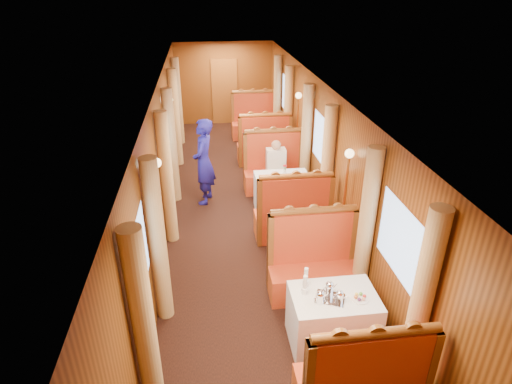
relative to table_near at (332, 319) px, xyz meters
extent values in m
cube|color=brown|center=(-0.75, 9.47, 0.62)|extent=(0.80, 0.04, 2.00)
cube|color=white|center=(0.00, 0.00, 0.00)|extent=(1.05, 0.72, 0.75)
cube|color=#AD1B13|center=(0.00, -1.17, 0.48)|extent=(1.30, 0.12, 0.80)
cylinder|color=brown|center=(0.00, -1.17, 0.92)|extent=(1.23, 0.10, 0.10)
cube|color=#AD1B13|center=(0.00, 0.95, -0.15)|extent=(1.30, 0.55, 0.45)
cube|color=#AD1B13|center=(0.00, 1.17, 0.48)|extent=(1.30, 0.12, 0.80)
cylinder|color=brown|center=(0.00, 1.17, 0.92)|extent=(1.23, 0.10, 0.10)
cube|color=white|center=(0.00, 3.50, 0.00)|extent=(1.05, 0.72, 0.75)
cube|color=#AD1B13|center=(0.00, 2.55, -0.15)|extent=(1.30, 0.55, 0.45)
cube|color=#AD1B13|center=(0.00, 2.33, 0.48)|extent=(1.30, 0.12, 0.80)
cylinder|color=brown|center=(0.00, 2.33, 0.92)|extent=(1.23, 0.10, 0.10)
cube|color=#AD1B13|center=(0.00, 4.45, -0.15)|extent=(1.30, 0.55, 0.45)
cube|color=#AD1B13|center=(0.00, 4.67, 0.48)|extent=(1.30, 0.12, 0.80)
cylinder|color=brown|center=(0.00, 4.67, 0.92)|extent=(1.23, 0.10, 0.10)
cube|color=white|center=(0.00, 7.00, 0.00)|extent=(1.05, 0.72, 0.75)
cube|color=#AD1B13|center=(0.00, 6.05, -0.15)|extent=(1.30, 0.55, 0.45)
cube|color=#AD1B13|center=(0.00, 5.83, 0.48)|extent=(1.30, 0.12, 0.80)
cylinder|color=brown|center=(0.00, 5.83, 0.92)|extent=(1.23, 0.10, 0.10)
cube|color=#AD1B13|center=(0.00, 7.95, -0.15)|extent=(1.30, 0.55, 0.45)
cube|color=#AD1B13|center=(0.00, 8.16, 0.48)|extent=(1.30, 0.12, 0.80)
cylinder|color=brown|center=(0.00, 8.16, 0.92)|extent=(1.23, 0.10, 0.10)
cube|color=silver|center=(-0.08, -0.05, 0.38)|extent=(0.42, 0.37, 0.01)
cylinder|color=white|center=(0.28, -0.10, 0.38)|extent=(0.22, 0.22, 0.01)
cylinder|color=white|center=(-0.36, 0.08, 0.42)|extent=(0.08, 0.08, 0.08)
cylinder|color=white|center=(-0.36, 0.08, 0.55)|extent=(0.05, 0.05, 0.18)
cylinder|color=white|center=(-0.31, 0.23, 0.42)|extent=(0.08, 0.08, 0.08)
cylinder|color=white|center=(-0.31, 0.23, 0.55)|extent=(0.05, 0.05, 0.18)
cylinder|color=silver|center=(0.04, 3.49, 0.45)|extent=(0.06, 0.06, 0.14)
cylinder|color=silver|center=(0.01, 6.98, 0.45)|extent=(0.06, 0.06, 0.14)
cylinder|color=tan|center=(-2.13, -0.78, 0.80)|extent=(0.22, 0.22, 2.35)
cylinder|color=tan|center=(-2.13, 0.78, 0.80)|extent=(0.22, 0.22, 2.35)
cylinder|color=tan|center=(0.63, -0.78, 0.80)|extent=(0.22, 0.22, 2.35)
cylinder|color=tan|center=(0.63, 0.78, 0.80)|extent=(0.22, 0.22, 2.35)
cylinder|color=tan|center=(-2.13, 2.72, 0.80)|extent=(0.22, 0.22, 2.35)
cylinder|color=tan|center=(-2.13, 4.28, 0.80)|extent=(0.22, 0.22, 2.35)
cylinder|color=tan|center=(0.63, 2.72, 0.80)|extent=(0.22, 0.22, 2.35)
cylinder|color=tan|center=(0.63, 4.28, 0.80)|extent=(0.22, 0.22, 2.35)
cylinder|color=tan|center=(-2.13, 6.22, 0.80)|extent=(0.22, 0.22, 2.35)
cylinder|color=tan|center=(-2.13, 7.78, 0.80)|extent=(0.22, 0.22, 2.35)
cylinder|color=tan|center=(0.63, 6.22, 0.80)|extent=(0.22, 0.22, 2.35)
cylinder|color=tan|center=(0.63, 7.78, 0.80)|extent=(0.22, 0.22, 2.35)
cylinder|color=#BF8C3F|center=(-2.15, 1.75, 0.55)|extent=(0.04, 0.04, 1.85)
sphere|color=#FFD18C|center=(-2.15, 1.75, 1.50)|extent=(0.14, 0.14, 0.14)
cylinder|color=#BF8C3F|center=(0.65, 1.75, 0.55)|extent=(0.04, 0.04, 1.85)
sphere|color=#FFD18C|center=(0.65, 1.75, 1.50)|extent=(0.14, 0.14, 0.14)
cylinder|color=#BF8C3F|center=(-2.15, 5.25, 0.55)|extent=(0.04, 0.04, 1.85)
sphere|color=#FFD18C|center=(-2.15, 5.25, 1.50)|extent=(0.14, 0.14, 0.14)
cylinder|color=#BF8C3F|center=(0.65, 5.25, 0.55)|extent=(0.04, 0.04, 1.85)
sphere|color=#FFD18C|center=(0.65, 5.25, 1.50)|extent=(0.14, 0.14, 0.14)
imported|color=navy|center=(-1.50, 4.10, 0.51)|extent=(0.57, 0.73, 1.77)
cube|color=beige|center=(0.00, 4.28, 0.38)|extent=(0.40, 0.24, 0.55)
sphere|color=tan|center=(0.00, 4.28, 0.74)|extent=(0.20, 0.20, 0.20)
cube|color=beige|center=(0.00, 4.11, 0.15)|extent=(0.36, 0.30, 0.14)
camera|label=1|loc=(-1.46, -3.91, 3.83)|focal=30.00mm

